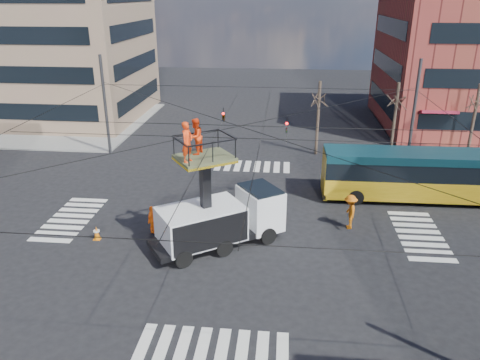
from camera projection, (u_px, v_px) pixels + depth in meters
name	position (u px, v px, depth m)	size (l,w,h in m)	color
ground	(239.00, 226.00, 26.68)	(120.00, 120.00, 0.00)	black
sidewalk_nw	(57.00, 122.00, 48.01)	(18.00, 18.00, 0.12)	slate
crosswalks	(239.00, 226.00, 26.68)	(22.40, 22.40, 0.02)	silver
overhead_network	(239.00, 153.00, 25.47)	(24.24, 24.24, 8.00)	#2D2D30
tree_a	(319.00, 98.00, 36.97)	(2.00, 2.00, 6.00)	#382B21
tree_b	(397.00, 100.00, 36.41)	(2.00, 2.00, 6.00)	#382B21
tree_c	(477.00, 102.00, 35.86)	(2.00, 2.00, 6.00)	#382B21
utility_truck	(220.00, 206.00, 24.05)	(7.08, 5.83, 6.95)	black
city_bus	(429.00, 175.00, 29.50)	(13.28, 2.77, 3.20)	#C09012
traffic_cone	(97.00, 233.00, 25.16)	(0.36, 0.36, 0.76)	orange
worker_ground	(152.00, 219.00, 25.73)	(0.93, 0.39, 1.59)	orange
flagger	(350.00, 212.00, 26.15)	(1.30, 0.75, 2.01)	orange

